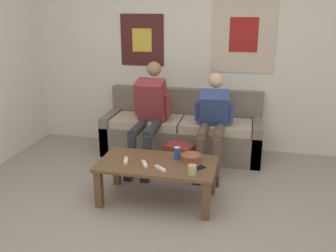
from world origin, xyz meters
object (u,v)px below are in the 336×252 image
at_px(game_controller_far_center, 160,168).
at_px(person_seated_teen, 212,119).
at_px(backpack, 178,161).
at_px(ceramic_bowl, 192,157).
at_px(game_controller_near_left, 126,161).
at_px(pillar_candle, 192,170).
at_px(drink_can_blue, 177,153).
at_px(coffee_table, 157,169).
at_px(person_seated_adult, 149,111).
at_px(couch, 182,133).
at_px(cell_phone, 198,168).
at_px(game_controller_near_right, 145,164).

bearing_deg(game_controller_far_center, person_seated_teen, 71.86).
height_order(backpack, ceramic_bowl, ceramic_bowl).
bearing_deg(game_controller_near_left, backpack, 58.72).
xyz_separation_m(pillar_candle, drink_can_blue, (-0.20, 0.33, 0.01)).
height_order(coffee_table, ceramic_bowl, ceramic_bowl).
height_order(person_seated_adult, ceramic_bowl, person_seated_adult).
relative_size(couch, coffee_table, 1.77).
height_order(backpack, game_controller_far_center, game_controller_far_center).
height_order(couch, ceramic_bowl, couch).
height_order(ceramic_bowl, game_controller_near_left, ceramic_bowl).
height_order(couch, backpack, couch).
bearing_deg(game_controller_far_center, person_seated_adult, 110.18).
bearing_deg(pillar_candle, couch, 103.84).
bearing_deg(person_seated_teen, pillar_candle, -92.71).
bearing_deg(cell_phone, game_controller_near_right, -176.59).
bearing_deg(backpack, game_controller_far_center, -91.89).
relative_size(backpack, cell_phone, 2.56).
relative_size(couch, ceramic_bowl, 10.36).
relative_size(coffee_table, person_seated_teen, 1.04).
bearing_deg(coffee_table, drink_can_blue, 37.05).
height_order(pillar_candle, game_controller_far_center, pillar_candle).
bearing_deg(ceramic_bowl, game_controller_near_right, -155.37).
height_order(person_seated_teen, game_controller_near_left, person_seated_teen).
xyz_separation_m(coffee_table, pillar_candle, (0.38, -0.20, 0.11)).
distance_m(couch, person_seated_adult, 0.61).
bearing_deg(game_controller_far_center, pillar_candle, -8.50).
height_order(backpack, game_controller_near_right, game_controller_near_right).
height_order(drink_can_blue, game_controller_far_center, drink_can_blue).
bearing_deg(game_controller_far_center, ceramic_bowl, 46.52).
relative_size(couch, person_seated_adult, 1.67).
distance_m(person_seated_teen, backpack, 0.64).
xyz_separation_m(coffee_table, ceramic_bowl, (0.32, 0.11, 0.11)).
height_order(game_controller_near_left, cell_phone, game_controller_near_left).
bearing_deg(ceramic_bowl, person_seated_teen, 82.53).
bearing_deg(person_seated_teen, game_controller_near_left, -126.38).
distance_m(ceramic_bowl, cell_phone, 0.19).
relative_size(ceramic_bowl, game_controller_near_right, 1.34).
relative_size(person_seated_adult, game_controller_far_center, 9.32).
bearing_deg(coffee_table, person_seated_teen, 65.56).
height_order(couch, person_seated_teen, person_seated_teen).
distance_m(game_controller_near_left, cell_phone, 0.71).
bearing_deg(pillar_candle, cell_phone, 76.72).
bearing_deg(couch, ceramic_bowl, -75.20).
xyz_separation_m(pillar_candle, game_controller_near_right, (-0.48, 0.12, -0.04)).
xyz_separation_m(ceramic_bowl, pillar_candle, (0.06, -0.31, 0.01)).
distance_m(game_controller_near_right, game_controller_far_center, 0.19).
bearing_deg(person_seated_teen, backpack, -134.56).
xyz_separation_m(pillar_candle, cell_phone, (0.03, 0.15, -0.04)).
height_order(coffee_table, cell_phone, cell_phone).
xyz_separation_m(ceramic_bowl, game_controller_near_left, (-0.62, -0.16, -0.03)).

